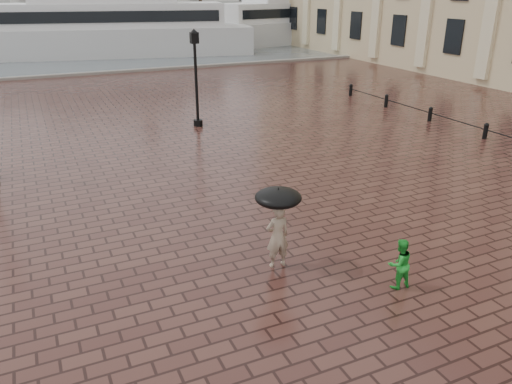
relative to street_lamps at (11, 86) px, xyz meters
The scene contains 11 objects.
ground 16.29m from the street_lamps, 71.94° to the right, with size 300.00×300.00×0.00m, color #3B1F1A.
harbour_water 76.86m from the street_lamps, 86.27° to the left, with size 240.00×240.00×0.00m, color #4C585D.
quay_edge 17.56m from the street_lamps, 73.30° to the left, with size 80.00×0.60×0.30m, color slate.
far_shore 144.76m from the street_lamps, 88.02° to the left, with size 300.00×60.00×2.00m, color #4C4C47.
bollard_row 21.04m from the street_lamps, 24.93° to the right, with size 0.22×21.22×0.73m.
street_lamps is the anchor object (origin of this frame).
adult_pedestrian 15.87m from the street_lamps, 69.41° to the right, with size 0.59×0.39×1.61m, color gray.
child_pedestrian 18.49m from the street_lamps, 65.50° to the right, with size 0.58×0.46×1.20m, color green.
ferry_near 29.19m from the street_lamps, 72.73° to the left, with size 28.27×11.89×9.02m.
ferry_far 44.71m from the street_lamps, 45.35° to the left, with size 26.62×11.99×8.49m.
umbrella 15.81m from the street_lamps, 69.41° to the right, with size 1.10×1.10×1.12m.
Camera 1 is at (-4.32, -8.91, 6.37)m, focal length 35.00 mm.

